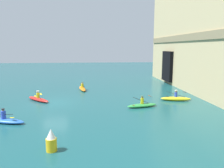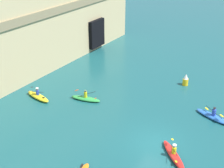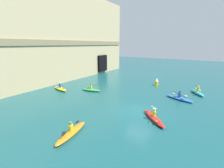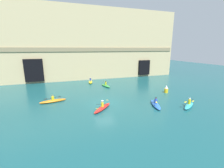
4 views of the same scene
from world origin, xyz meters
name	(u,v)px [view 4 (image 4 of 4)]	position (x,y,z in m)	size (l,w,h in m)	color
ground_plane	(105,104)	(0.00, 0.00, 0.00)	(120.00, 120.00, 0.00)	#195156
cliff_bluff	(90,45)	(1.81, 18.93, 7.97)	(42.31, 6.62, 16.00)	tan
kayak_cyan	(189,105)	(9.61, -4.46, 0.25)	(2.97, 2.20, 1.16)	#33B2C6
kayak_orange	(53,101)	(-6.47, 2.64, 0.23)	(3.48, 1.31, 1.07)	orange
kayak_yellow	(91,82)	(0.49, 12.78, 0.25)	(1.32, 3.24, 1.15)	yellow
kayak_blue	(156,104)	(5.94, -2.77, 0.21)	(1.86, 3.51, 1.11)	blue
kayak_green	(106,85)	(2.66, 8.61, 0.21)	(1.37, 3.09, 1.12)	green
kayak_red	(102,108)	(-0.76, -1.79, 0.23)	(2.94, 2.95, 1.11)	red
marker_buoy	(166,89)	(10.92, 1.60, 0.59)	(0.59, 0.59, 1.27)	yellow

